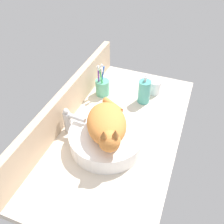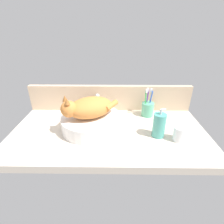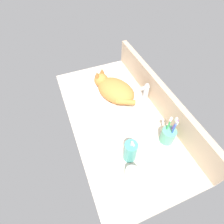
{
  "view_description": "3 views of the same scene",
  "coord_description": "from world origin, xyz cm",
  "views": [
    {
      "loc": [
        -81.04,
        -28.04,
        87.61
      ],
      "look_at": [
        4.48,
        4.81,
        7.0
      ],
      "focal_mm": 40.0,
      "sensor_mm": 36.0,
      "label": 1
    },
    {
      "loc": [
        2.93,
        -84.84,
        54.26
      ],
      "look_at": [
        1.7,
        4.3,
        9.47
      ],
      "focal_mm": 28.0,
      "sensor_mm": 36.0,
      "label": 2
    },
    {
      "loc": [
        60.71,
        -28.8,
        86.83
      ],
      "look_at": [
        0.34,
        -4.74,
        7.62
      ],
      "focal_mm": 28.0,
      "sensor_mm": 36.0,
      "label": 3
    }
  ],
  "objects": [
    {
      "name": "soap_dispenser",
      "position": [
        26.72,
        -5.36,
        6.69
      ],
      "size": [
        6.65,
        6.65,
        16.5
      ],
      "color": "teal",
      "rests_on": "ground_plane"
    },
    {
      "name": "faucet",
      "position": [
        -8.3,
        21.53,
        7.3
      ],
      "size": [
        3.73,
        11.86,
        13.6
      ],
      "color": "silver",
      "rests_on": "ground_plane"
    },
    {
      "name": "sink_basin",
      "position": [
        -9.96,
        1.76,
        4.02
      ],
      "size": [
        34.0,
        34.0,
        8.03
      ],
      "primitive_type": "cylinder",
      "color": "white",
      "rests_on": "ground_plane"
    },
    {
      "name": "ground_plane",
      "position": [
        0.0,
        0.0,
        -2.0
      ],
      "size": [
        110.19,
        58.53,
        4.0
      ],
      "primitive_type": "cube",
      "color": "beige"
    },
    {
      "name": "cat",
      "position": [
        -11.14,
        1.06,
        13.79
      ],
      "size": [
        30.2,
        26.63,
        14.0
      ],
      "color": "orange",
      "rests_on": "sink_basin"
    },
    {
      "name": "backsplash_panel",
      "position": [
        0.0,
        27.46,
        8.78
      ],
      "size": [
        110.19,
        3.6,
        17.57
      ],
      "primitive_type": "cube",
      "color": "#CCAD8C",
      "rests_on": "ground_plane"
    },
    {
      "name": "toothbrush_cup",
      "position": [
        24.86,
        18.54,
        4.95
      ],
      "size": [
        7.84,
        7.84,
        18.69
      ],
      "color": "#5BB28E",
      "rests_on": "ground_plane"
    },
    {
      "name": "water_glass",
      "position": [
        36.76,
        -9.19,
        3.5
      ],
      "size": [
        6.51,
        6.51,
        7.74
      ],
      "color": "white",
      "rests_on": "ground_plane"
    }
  ]
}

